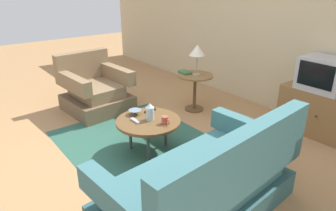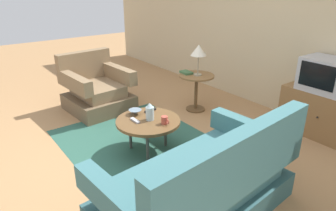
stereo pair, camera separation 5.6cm
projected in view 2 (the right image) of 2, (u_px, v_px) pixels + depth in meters
ground_plane at (130, 151)px, 3.69m from camera, size 16.00×16.00×0.00m
back_wall at (273, 21)px, 4.58m from camera, size 9.00×0.12×2.70m
area_rug at (149, 150)px, 3.70m from camera, size 2.54×1.70×0.00m
armchair at (96, 91)px, 4.80m from camera, size 0.98×0.95×0.87m
couch at (201, 186)px, 2.59m from camera, size 1.09×1.80×0.94m
coffee_table at (148, 122)px, 3.55m from camera, size 0.76×0.76×0.41m
side_table at (196, 85)px, 4.71m from camera, size 0.54×0.54×0.58m
tv_stand at (318, 112)px, 4.01m from camera, size 0.91×0.46×0.61m
television at (326, 75)px, 3.81m from camera, size 0.56×0.45×0.42m
table_lamp at (199, 51)px, 4.49m from camera, size 0.24×0.24×0.47m
vase at (150, 112)px, 3.50m from camera, size 0.10×0.10×0.21m
mug at (165, 120)px, 3.42m from camera, size 0.12×0.08×0.09m
bowl at (135, 112)px, 3.67m from camera, size 0.16×0.16×0.06m
tv_remote_dark at (150, 110)px, 3.77m from camera, size 0.08×0.16×0.02m
tv_remote_silver at (135, 121)px, 3.50m from camera, size 0.16×0.04×0.02m
book at (186, 72)px, 4.71m from camera, size 0.21×0.15×0.03m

